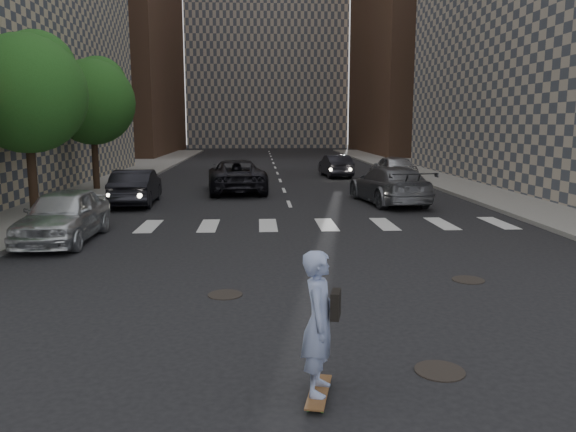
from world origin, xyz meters
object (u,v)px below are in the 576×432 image
skateboarder (320,323)px  traffic_car_e (336,166)px  tree_c (94,98)px  tree_b (29,88)px  silver_sedan (64,215)px  traffic_car_a (136,187)px  traffic_car_d (393,169)px  traffic_car_b (389,185)px  traffic_car_c (236,176)px

skateboarder → traffic_car_e: size_ratio=0.45×
tree_c → tree_b: bearing=-90.0°
silver_sedan → traffic_car_a: size_ratio=1.00×
silver_sedan → traffic_car_a: 7.53m
silver_sedan → tree_b: bearing=119.2°
traffic_car_d → traffic_car_b: bearing=72.6°
skateboarder → traffic_car_d: (7.07, 25.69, -0.20)m
tree_c → traffic_car_e: bearing=28.4°
tree_b → traffic_car_b: tree_b is taller
traffic_car_b → traffic_car_e: 12.24m
tree_b → traffic_car_c: bearing=45.9°
tree_b → traffic_car_d: 19.97m
skateboarder → tree_c: bearing=124.8°
skateboarder → traffic_car_e: (4.23, 29.41, -0.30)m
skateboarder → traffic_car_b: size_ratio=0.35×
tree_c → traffic_car_a: bearing=-59.0°
tree_b → silver_sedan: 6.37m
traffic_car_a → traffic_car_c: traffic_car_c is taller
traffic_car_a → traffic_car_e: 15.73m
traffic_car_b → traffic_car_d: bearing=-112.3°
traffic_car_a → traffic_car_c: size_ratio=0.77×
traffic_car_b → traffic_car_e: size_ratio=1.29×
traffic_car_e → traffic_car_c: bearing=47.7°
traffic_car_b → traffic_car_c: (-6.73, 4.38, 0.02)m
traffic_car_a → traffic_car_c: (4.08, 4.16, 0.07)m
traffic_car_a → traffic_car_e: bearing=-133.0°
tree_c → traffic_car_b: 15.19m
tree_b → tree_c: (0.00, 8.00, 0.00)m
traffic_car_c → traffic_car_e: size_ratio=1.38×
skateboarder → silver_sedan: 11.80m
tree_b → traffic_car_b: size_ratio=1.20×
skateboarder → silver_sedan: (-6.43, 9.90, -0.23)m
tree_c → silver_sedan: bearing=-78.8°
tree_b → skateboarder: (8.89, -14.32, -3.65)m
traffic_car_a → tree_b: bearing=43.5°
tree_b → traffic_car_d: size_ratio=1.40×
tree_c → traffic_car_d: tree_c is taller
tree_b → traffic_car_c: (7.03, 7.25, -3.83)m
traffic_car_d → traffic_car_e: size_ratio=1.11×
traffic_car_b → traffic_car_c: 8.03m
traffic_car_b → traffic_car_c: bearing=-40.9°
traffic_car_a → traffic_car_e: traffic_car_a is taller
tree_b → traffic_car_b: bearing=11.8°
silver_sedan → traffic_car_e: size_ratio=1.06×
traffic_car_e → traffic_car_b: bearing=88.6°
tree_c → traffic_car_c: 8.04m
traffic_car_a → tree_c: bearing=-61.7°
tree_c → traffic_car_b: size_ratio=1.20×
tree_c → traffic_car_c: size_ratio=1.12×
tree_c → traffic_car_b: bearing=-20.5°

